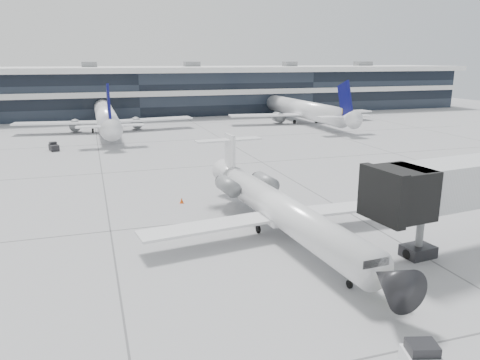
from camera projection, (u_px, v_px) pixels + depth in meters
name	position (u px, v px, depth m)	size (l,w,h in m)	color
ground	(233.00, 218.00, 39.29)	(220.00, 220.00, 0.00)	gray
terminal	(135.00, 93.00, 113.62)	(170.00, 22.00, 10.00)	black
bg_jet_center	(107.00, 131.00, 87.61)	(32.00, 40.00, 9.60)	white
bg_jet_right	(301.00, 122.00, 99.47)	(32.00, 40.00, 9.60)	white
regional_jet	(280.00, 209.00, 35.01)	(21.34, 26.66, 6.15)	white
ramp_worker	(399.00, 292.00, 25.13)	(0.61, 0.40, 1.67)	#C2D716
traffic_cone	(182.00, 200.00, 43.35)	(0.43, 0.43, 0.54)	#F04E0C
far_tug	(54.00, 147.00, 68.34)	(1.64, 2.16, 1.22)	black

